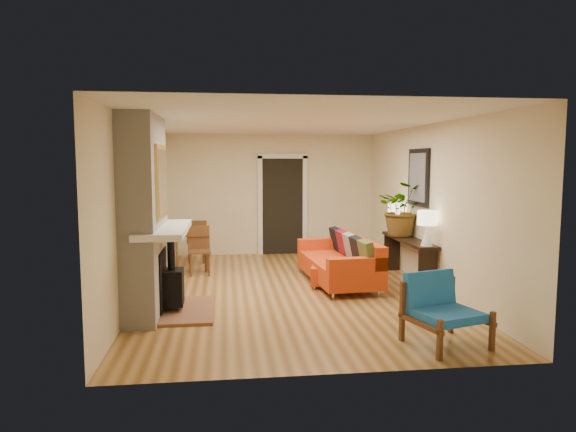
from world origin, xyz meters
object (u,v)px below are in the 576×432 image
Objects in this scene: console_table at (408,247)px; lamp_far at (396,214)px; ottoman at (333,274)px; blue_chair at (440,306)px; dining_table at (194,239)px; lamp_near at (427,224)px; houseplant at (403,209)px; sofa at (343,261)px.

console_table is 3.43× the size of lamp_far.
ottoman is at bearing -171.60° from console_table.
blue_chair is 0.57× the size of dining_table.
blue_chair reaches higher than ottoman.
houseplant reaches higher than lamp_near.
houseplant is (1.33, 0.50, 1.00)m from ottoman.
houseplant reaches higher than sofa.
ottoman is 2.82m from blue_chair.
lamp_near is 1.00× the size of lamp_far.
dining_table is (-2.94, 4.43, 0.14)m from blue_chair.
dining_table is 3.00× the size of lamp_near.
lamp_far is at bearing 32.67° from ottoman.
houseplant is at bearing -91.58° from lamp_far.
dining_table is 4.33m from lamp_near.
ottoman is 0.44× the size of console_table.
dining_table is at bearing 157.65° from console_table.
sofa is 1.49m from lamp_far.
lamp_near is (1.34, -0.57, 0.87)m from ottoman.
dining_table is 3.89m from houseplant.
lamp_far is at bearing 30.50° from sofa.
console_table is at bearing -90.00° from lamp_far.
sofa reaches higher than blue_chair.
houseplant is at bearing 20.50° from ottoman.
sofa is 2.94m from dining_table.
lamp_far is (0.00, 0.66, 0.49)m from console_table.
ottoman is 1.70m from lamp_near.
blue_chair is 1.70× the size of lamp_far.
lamp_far is (3.65, -0.84, 0.50)m from dining_table.
lamp_near is (0.71, 2.16, 0.64)m from blue_chair.
sofa is at bearing -164.76° from houseplant.
console_table is at bearing 8.40° from ottoman.
houseplant is at bearing 77.78° from blue_chair.
ottoman is 1.50× the size of lamp_near.
lamp_near is at bearing -23.10° from ottoman.
ottoman is at bearing 156.90° from lamp_near.
lamp_far is at bearing 88.42° from houseplant.
houseplant is at bearing 90.54° from lamp_near.
blue_chair is (0.63, -2.74, 0.22)m from ottoman.
blue_chair is at bearing -102.22° from houseplant.
dining_table is at bearing 149.07° from sofa.
ottoman is 2.89m from dining_table.
lamp_far is (0.71, 3.59, 0.64)m from blue_chair.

